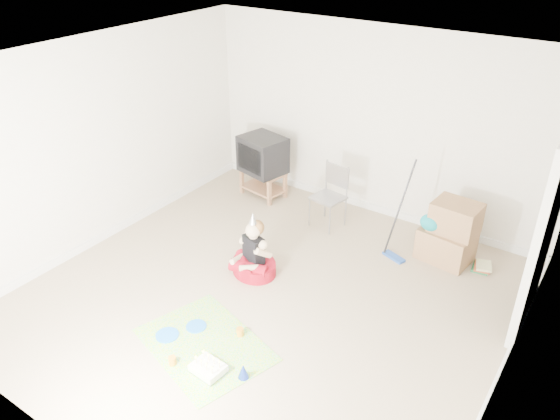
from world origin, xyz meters
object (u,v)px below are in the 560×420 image
Objects in this scene: crt_tv at (263,155)px; folding_chair at (328,198)px; cardboard_boxes at (449,233)px; seated_woman at (254,260)px; tv_stand at (263,181)px; birthday_cake at (208,369)px.

crt_tv reaches higher than folding_chair.
folding_chair is (1.25, -0.24, -0.24)m from crt_tv.
crt_tv is 0.80× the size of cardboard_boxes.
cardboard_boxes is 2.39m from seated_woman.
birthday_cake is (1.69, -3.23, -0.20)m from tv_stand.
tv_stand reaches higher than birthday_cake.
folding_chair is 1.12× the size of cardboard_boxes.
crt_tv is 1.95× the size of birthday_cake.
folding_chair is (1.25, -0.24, 0.19)m from tv_stand.
folding_chair is at bearing 2.45° from crt_tv.
crt_tv is 2.07m from seated_woman.
crt_tv is at bearing 122.65° from seated_woman.
crt_tv is at bearing 90.00° from tv_stand.
folding_chair is at bearing 98.34° from birthday_cake.
seated_woman is (1.09, -1.70, -0.06)m from tv_stand.
cardboard_boxes is at bearing 10.84° from crt_tv.
cardboard_boxes is at bearing -2.42° from tv_stand.
tv_stand is 2.88m from cardboard_boxes.
tv_stand is at bearing 117.57° from birthday_cake.
cardboard_boxes is 3.35m from birthday_cake.
tv_stand is 2.02m from seated_woman.
folding_chair reaches higher than cardboard_boxes.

